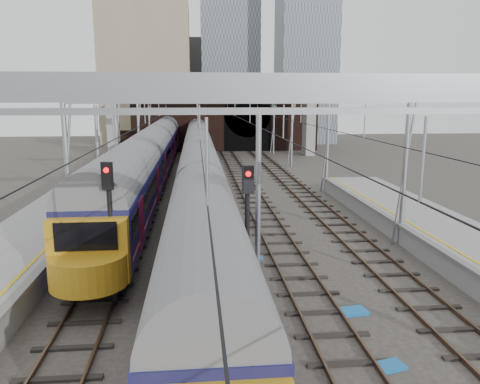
{
  "coord_description": "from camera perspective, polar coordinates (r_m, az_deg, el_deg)",
  "views": [
    {
      "loc": [
        -2.19,
        -14.25,
        7.44
      ],
      "look_at": [
        0.14,
        10.46,
        2.4
      ],
      "focal_mm": 35.0,
      "sensor_mm": 36.0,
      "label": 1
    }
  ],
  "objects": [
    {
      "name": "ground",
      "position": [
        16.22,
        3.09,
        -15.83
      ],
      "size": [
        160.0,
        160.0,
        0.0
      ],
      "primitive_type": "plane",
      "color": "#38332D",
      "rests_on": "ground"
    },
    {
      "name": "train_second",
      "position": [
        49.37,
        -9.82,
        5.6
      ],
      "size": [
        2.87,
        66.38,
        4.92
      ],
      "color": "black",
      "rests_on": "ground"
    },
    {
      "name": "equip_cover_c",
      "position": [
        17.43,
        13.67,
        -13.94
      ],
      "size": [
        1.0,
        0.77,
        0.11
      ],
      "primitive_type": "cube",
      "rotation": [
        0.0,
        0.0,
        0.13
      ],
      "color": "#1766AC",
      "rests_on": "ground"
    },
    {
      "name": "tracks",
      "position": [
        30.26,
        -1.07,
        -2.72
      ],
      "size": [
        14.4,
        80.0,
        0.22
      ],
      "color": "#4C3828",
      "rests_on": "ground"
    },
    {
      "name": "overbridge",
      "position": [
        60.29,
        -3.36,
        11.29
      ],
      "size": [
        28.0,
        3.0,
        9.25
      ],
      "color": "gray",
      "rests_on": "ground"
    },
    {
      "name": "train_main",
      "position": [
        36.71,
        -5.04,
        3.51
      ],
      "size": [
        2.62,
        60.64,
        4.57
      ],
      "color": "black",
      "rests_on": "ground"
    },
    {
      "name": "equip_cover_a",
      "position": [
        14.61,
        17.86,
        -19.52
      ],
      "size": [
        0.89,
        0.72,
        0.09
      ],
      "primitive_type": "cube",
      "rotation": [
        0.0,
        0.0,
        0.24
      ],
      "color": "#1766AC",
      "rests_on": "ground"
    },
    {
      "name": "overhead_line",
      "position": [
        35.81,
        -1.9,
        10.07
      ],
      "size": [
        16.8,
        80.0,
        8.0
      ],
      "color": "gray",
      "rests_on": "ground"
    },
    {
      "name": "retaining_wall",
      "position": [
        66.35,
        -2.29,
        8.78
      ],
      "size": [
        28.0,
        2.75,
        9.0
      ],
      "color": "black",
      "rests_on": "ground"
    },
    {
      "name": "signal_near_left",
      "position": [
        17.07,
        -15.54,
        -3.02
      ],
      "size": [
        0.41,
        0.48,
        5.28
      ],
      "rotation": [
        0.0,
        0.0,
        -0.35
      ],
      "color": "black",
      "rests_on": "ground"
    },
    {
      "name": "city_skyline",
      "position": [
        85.42,
        -2.14,
        17.95
      ],
      "size": [
        37.5,
        27.5,
        60.0
      ],
      "color": "tan",
      "rests_on": "ground"
    },
    {
      "name": "signal_near_centre",
      "position": [
        16.09,
        0.91,
        -3.6
      ],
      "size": [
        0.4,
        0.48,
        5.21
      ],
      "rotation": [
        0.0,
        0.0,
        0.22
      ],
      "color": "black",
      "rests_on": "ground"
    },
    {
      "name": "equip_cover_b",
      "position": [
        22.14,
        1.83,
        -8.05
      ],
      "size": [
        0.82,
        0.63,
        0.09
      ],
      "primitive_type": "cube",
      "rotation": [
        0.0,
        0.0,
        -0.13
      ],
      "color": "#1766AC",
      "rests_on": "ground"
    }
  ]
}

